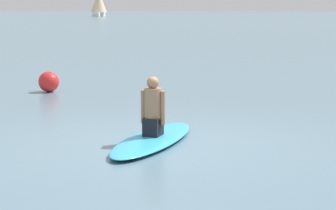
% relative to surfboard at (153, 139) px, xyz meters
% --- Properties ---
extents(ground_plane, '(400.00, 400.00, 0.00)m').
position_rel_surfboard_xyz_m(ground_plane, '(0.11, -0.22, -0.06)').
color(ground_plane, slate).
extents(surfboard, '(1.29, 2.82, 0.12)m').
position_rel_surfboard_xyz_m(surfboard, '(0.00, 0.00, 0.00)').
color(surfboard, '#339EC6').
rests_on(surfboard, ground).
extents(person_paddler, '(0.40, 0.34, 0.92)m').
position_rel_surfboard_xyz_m(person_paddler, '(0.00, 0.00, 0.47)').
color(person_paddler, black).
rests_on(person_paddler, surfboard).
extents(sailboat_distant, '(3.13, 4.35, 5.63)m').
position_rel_surfboard_xyz_m(sailboat_distant, '(-28.89, 102.62, 2.61)').
color(sailboat_distant, silver).
rests_on(sailboat_distant, ground).
extents(buoy_marker, '(0.51, 0.51, 0.51)m').
position_rel_surfboard_xyz_m(buoy_marker, '(-3.50, 5.03, 0.20)').
color(buoy_marker, red).
rests_on(buoy_marker, ground).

